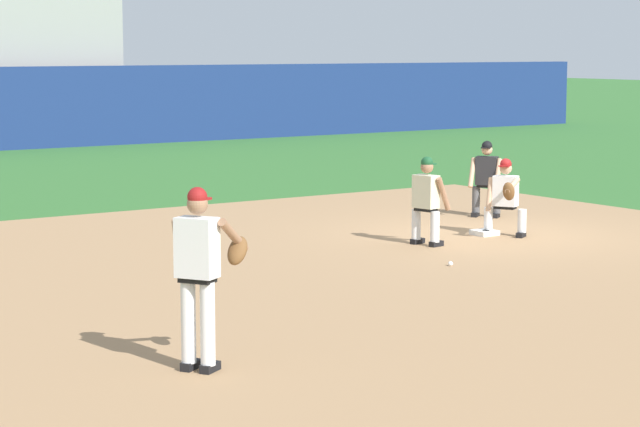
# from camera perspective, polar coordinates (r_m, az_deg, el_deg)

# --- Properties ---
(ground_plane) EXTENTS (160.00, 160.00, 0.00)m
(ground_plane) POSITION_cam_1_polar(r_m,az_deg,el_deg) (21.66, 7.53, -0.99)
(ground_plane) COLOR #336B2D
(infield_dirt_patch) EXTENTS (18.00, 18.00, 0.01)m
(infield_dirt_patch) POSITION_cam_1_polar(r_m,az_deg,el_deg) (17.01, 2.74, -3.29)
(infield_dirt_patch) COLOR #A87F56
(infield_dirt_patch) RESTS_ON ground
(first_base_bag) EXTENTS (0.38, 0.38, 0.09)m
(first_base_bag) POSITION_cam_1_polar(r_m,az_deg,el_deg) (21.65, 7.53, -0.88)
(first_base_bag) COLOR white
(first_base_bag) RESTS_ON ground
(baseball) EXTENTS (0.07, 0.07, 0.07)m
(baseball) POSITION_cam_1_polar(r_m,az_deg,el_deg) (18.56, 5.99, -2.30)
(baseball) COLOR white
(baseball) RESTS_ON ground
(pitcher) EXTENTS (0.84, 0.57, 1.86)m
(pitcher) POSITION_cam_1_polar(r_m,az_deg,el_deg) (12.42, -5.48, -2.45)
(pitcher) COLOR black
(pitcher) RESTS_ON ground
(first_baseman) EXTENTS (0.82, 1.02, 1.34)m
(first_baseman) POSITION_cam_1_polar(r_m,az_deg,el_deg) (21.46, 8.47, 0.88)
(first_baseman) COLOR black
(first_baseman) RESTS_ON ground
(baserunner) EXTENTS (0.51, 0.64, 1.46)m
(baserunner) POSITION_cam_1_polar(r_m,az_deg,el_deg) (20.35, 4.89, 0.74)
(baserunner) COLOR black
(baserunner) RESTS_ON ground
(umpire) EXTENTS (0.64, 0.68, 1.46)m
(umpire) POSITION_cam_1_polar(r_m,az_deg,el_deg) (23.87, 7.62, 1.72)
(umpire) COLOR black
(umpire) RESTS_ON ground
(outfield_wall) EXTENTS (48.00, 0.50, 2.60)m
(outfield_wall) POSITION_cam_1_polar(r_m,az_deg,el_deg) (40.59, -13.67, 4.71)
(outfield_wall) COLOR navy
(outfield_wall) RESTS_ON ground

